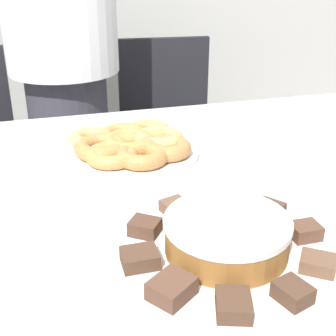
{
  "coord_description": "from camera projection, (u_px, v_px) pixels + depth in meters",
  "views": [
    {
      "loc": [
        -0.19,
        -0.84,
        1.21
      ],
      "look_at": [
        0.04,
        -0.03,
        0.82
      ],
      "focal_mm": 50.0,
      "sensor_mm": 36.0,
      "label": 1
    }
  ],
  "objects": [
    {
      "name": "lamington_3",
      "position": [
        172.0,
        288.0,
        0.65
      ],
      "size": [
        0.08,
        0.08,
        0.03
      ],
      "rotation": [
        0.0,
        0.0,
        3.77
      ],
      "color": "brown",
      "rests_on": "plate_cake"
    },
    {
      "name": "donut_3",
      "position": [
        167.0,
        148.0,
        1.1
      ],
      "size": [
        0.12,
        0.12,
        0.04
      ],
      "color": "#C68447",
      "rests_on": "plate_donuts"
    },
    {
      "name": "lamington_7",
      "position": [
        305.0,
        231.0,
        0.79
      ],
      "size": [
        0.05,
        0.04,
        0.02
      ],
      "rotation": [
        0.0,
        0.0,
        6.28
      ],
      "color": "brown",
      "rests_on": "plate_cake"
    },
    {
      "name": "donut_1",
      "position": [
        111.0,
        155.0,
        1.07
      ],
      "size": [
        0.12,
        0.12,
        0.03
      ],
      "color": "#D18E4C",
      "rests_on": "plate_donuts"
    },
    {
      "name": "lamington_6",
      "position": [
        318.0,
        263.0,
        0.71
      ],
      "size": [
        0.07,
        0.07,
        0.02
      ],
      "rotation": [
        0.0,
        0.0,
        5.65
      ],
      "color": "brown",
      "rests_on": "plate_cake"
    },
    {
      "name": "person_standing",
      "position": [
        63.0,
        58.0,
        1.69
      ],
      "size": [
        0.4,
        0.4,
        1.64
      ],
      "color": "#383842",
      "rests_on": "ground_plane"
    },
    {
      "name": "lamington_1",
      "position": [
        145.0,
        227.0,
        0.8
      ],
      "size": [
        0.06,
        0.06,
        0.03
      ],
      "rotation": [
        0.0,
        0.0,
        2.51
      ],
      "color": "#513828",
      "rests_on": "plate_cake"
    },
    {
      "name": "lamington_9",
      "position": [
        221.0,
        202.0,
        0.88
      ],
      "size": [
        0.05,
        0.06,
        0.02
      ],
      "rotation": [
        0.0,
        0.0,
        7.54
      ],
      "color": "brown",
      "rests_on": "plate_cake"
    },
    {
      "name": "plate_cake",
      "position": [
        226.0,
        253.0,
        0.76
      ],
      "size": [
        0.37,
        0.37,
        0.01
      ],
      "color": "white",
      "rests_on": "table"
    },
    {
      "name": "donut_6",
      "position": [
        122.0,
        136.0,
        1.18
      ],
      "size": [
        0.12,
        0.12,
        0.04
      ],
      "color": "#D18E4C",
      "rests_on": "plate_donuts"
    },
    {
      "name": "plate_donuts",
      "position": [
        130.0,
        152.0,
        1.14
      ],
      "size": [
        0.34,
        0.34,
        0.01
      ],
      "color": "white",
      "rests_on": "table"
    },
    {
      "name": "donut_5",
      "position": [
        148.0,
        132.0,
        1.21
      ],
      "size": [
        0.12,
        0.12,
        0.04
      ],
      "color": "tan",
      "rests_on": "plate_donuts"
    },
    {
      "name": "lamington_5",
      "position": [
        293.0,
        293.0,
        0.65
      ],
      "size": [
        0.05,
        0.06,
        0.03
      ],
      "rotation": [
        0.0,
        0.0,
        5.02
      ],
      "color": "#513828",
      "rests_on": "plate_cake"
    },
    {
      "name": "office_chair_right",
      "position": [
        170.0,
        152.0,
        2.04
      ],
      "size": [
        0.48,
        0.48,
        0.88
      ],
      "rotation": [
        0.0,
        0.0,
        -0.09
      ],
      "color": "black",
      "rests_on": "ground_plane"
    },
    {
      "name": "donut_2",
      "position": [
        142.0,
        156.0,
        1.06
      ],
      "size": [
        0.12,
        0.12,
        0.04
      ],
      "color": "#C68447",
      "rests_on": "plate_donuts"
    },
    {
      "name": "donut_8",
      "position": [
        102.0,
        148.0,
        1.11
      ],
      "size": [
        0.13,
        0.13,
        0.04
      ],
      "color": "#C68447",
      "rests_on": "plate_donuts"
    },
    {
      "name": "lamington_8",
      "position": [
        268.0,
        210.0,
        0.86
      ],
      "size": [
        0.07,
        0.07,
        0.02
      ],
      "rotation": [
        0.0,
        0.0,
        6.91
      ],
      "color": "#513828",
      "rests_on": "plate_cake"
    },
    {
      "name": "donut_4",
      "position": [
        159.0,
        139.0,
        1.15
      ],
      "size": [
        0.13,
        0.13,
        0.04
      ],
      "color": "#E5AD66",
      "rests_on": "plate_donuts"
    },
    {
      "name": "lamington_0",
      "position": [
        176.0,
        208.0,
        0.86
      ],
      "size": [
        0.06,
        0.06,
        0.02
      ],
      "rotation": [
        0.0,
        0.0,
        1.88
      ],
      "color": "brown",
      "rests_on": "plate_cake"
    },
    {
      "name": "frosted_cake",
      "position": [
        227.0,
        235.0,
        0.75
      ],
      "size": [
        0.2,
        0.2,
        0.06
      ],
      "color": "#9E662D",
      "rests_on": "plate_cake"
    },
    {
      "name": "donut_0",
      "position": [
        129.0,
        143.0,
        1.13
      ],
      "size": [
        0.13,
        0.13,
        0.04
      ],
      "color": "#D18E4C",
      "rests_on": "plate_donuts"
    },
    {
      "name": "donut_7",
      "position": [
        90.0,
        138.0,
        1.17
      ],
      "size": [
        0.11,
        0.11,
        0.03
      ],
      "color": "#E5AD66",
      "rests_on": "plate_donuts"
    },
    {
      "name": "lamington_2",
      "position": [
        140.0,
        258.0,
        0.72
      ],
      "size": [
        0.06,
        0.05,
        0.02
      ],
      "rotation": [
        0.0,
        0.0,
        3.14
      ],
      "color": "#513828",
      "rests_on": "plate_cake"
    },
    {
      "name": "table",
      "position": [
        147.0,
        221.0,
        1.0
      ],
      "size": [
        1.82,
        1.07,
        0.76
      ],
      "color": "silver",
      "rests_on": "ground_plane"
    },
    {
      "name": "lamington_4",
      "position": [
        233.0,
        305.0,
        0.63
      ],
      "size": [
        0.06,
        0.07,
        0.02
      ],
      "rotation": [
        0.0,
        0.0,
        4.39
      ],
      "color": "#513828",
      "rests_on": "plate_cake"
    }
  ]
}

